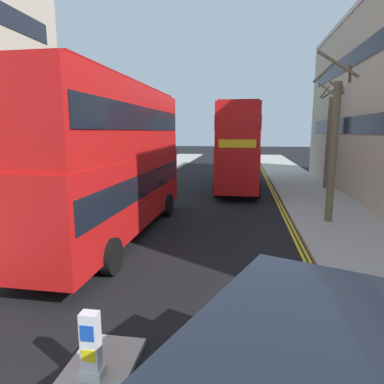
% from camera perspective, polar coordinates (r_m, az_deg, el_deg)
% --- Properties ---
extents(sidewalk_right, '(4.00, 80.00, 0.14)m').
position_cam_1_polar(sidewalk_right, '(17.60, 22.33, -3.19)').
color(sidewalk_right, '#ADA89E').
rests_on(sidewalk_right, ground).
extents(sidewalk_left, '(4.00, 80.00, 0.14)m').
position_cam_1_polar(sidewalk_left, '(19.20, -18.77, -1.89)').
color(sidewalk_left, '#ADA89E').
rests_on(sidewalk_left, ground).
extents(kerb_line_outer, '(0.10, 56.00, 0.01)m').
position_cam_1_polar(kerb_line_outer, '(15.31, 16.39, -5.02)').
color(kerb_line_outer, yellow).
rests_on(kerb_line_outer, ground).
extents(kerb_line_inner, '(0.10, 56.00, 0.01)m').
position_cam_1_polar(kerb_line_inner, '(15.29, 15.79, -5.02)').
color(kerb_line_inner, yellow).
rests_on(kerb_line_inner, ground).
extents(traffic_island, '(1.10, 2.20, 0.10)m').
position_cam_1_polar(traffic_island, '(6.30, -16.51, -28.32)').
color(traffic_island, '#ADA89E').
rests_on(traffic_island, ground).
extents(keep_left_bollard, '(0.36, 0.28, 1.11)m').
position_cam_1_polar(keep_left_bollard, '(5.97, -16.82, -24.12)').
color(keep_left_bollard, silver).
rests_on(keep_left_bollard, traffic_island).
extents(double_decker_bus_away, '(2.93, 10.85, 5.64)m').
position_cam_1_polar(double_decker_bus_away, '(12.71, -13.38, 5.92)').
color(double_decker_bus_away, red).
rests_on(double_decker_bus_away, ground).
extents(double_decker_bus_oncoming, '(2.83, 10.82, 5.64)m').
position_cam_1_polar(double_decker_bus_oncoming, '(23.56, 7.87, 7.99)').
color(double_decker_bus_oncoming, red).
rests_on(double_decker_bus_oncoming, ground).
extents(street_tree_near, '(1.57, 2.02, 6.89)m').
position_cam_1_polar(street_tree_near, '(15.15, 22.92, 7.35)').
color(street_tree_near, '#6B6047').
rests_on(street_tree_near, sidewalk_right).
extents(street_tree_mid, '(2.00, 2.02, 7.12)m').
position_cam_1_polar(street_tree_mid, '(24.33, 22.37, 8.42)').
color(street_tree_mid, '#6B6047').
rests_on(street_tree_mid, sidewalk_right).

